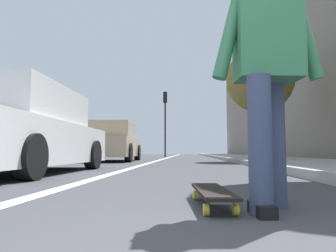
# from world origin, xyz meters

# --- Properties ---
(ground_plane) EXTENTS (80.00, 80.00, 0.00)m
(ground_plane) POSITION_xyz_m (10.00, 0.00, 0.00)
(ground_plane) COLOR #38383D
(lane_stripe_white) EXTENTS (52.00, 0.16, 0.01)m
(lane_stripe_white) POSITION_xyz_m (20.00, 1.23, 0.00)
(lane_stripe_white) COLOR silver
(lane_stripe_white) RESTS_ON ground
(sidewalk_curb) EXTENTS (52.00, 3.20, 0.13)m
(sidewalk_curb) POSITION_xyz_m (18.00, -3.21, 0.07)
(sidewalk_curb) COLOR #9E9B93
(sidewalk_curb) RESTS_ON ground
(building_facade) EXTENTS (40.00, 1.20, 9.43)m
(building_facade) POSITION_xyz_m (22.00, -5.89, 4.71)
(building_facade) COLOR gray
(building_facade) RESTS_ON ground
(skateboard) EXTENTS (0.85, 0.27, 0.11)m
(skateboard) POSITION_xyz_m (1.58, -0.20, 0.09)
(skateboard) COLOR yellow
(skateboard) RESTS_ON ground
(skater_person) EXTENTS (0.48, 0.72, 1.64)m
(skater_person) POSITION_xyz_m (1.43, -0.55, 0.94)
(skater_person) COLOR #384260
(skater_person) RESTS_ON ground
(parked_car_near) EXTENTS (4.35, 1.90, 1.46)m
(parked_car_near) POSITION_xyz_m (4.62, 2.81, 0.69)
(parked_car_near) COLOR silver
(parked_car_near) RESTS_ON ground
(parked_car_mid) EXTENTS (4.46, 2.15, 1.50)m
(parked_car_mid) POSITION_xyz_m (11.60, 2.99, 0.73)
(parked_car_mid) COLOR tan
(parked_car_mid) RESTS_ON ground
(traffic_light) EXTENTS (0.33, 0.28, 4.76)m
(traffic_light) POSITION_xyz_m (22.08, 1.63, 3.26)
(traffic_light) COLOR #2D2D2D
(traffic_light) RESTS_ON ground
(street_tree_mid) EXTENTS (2.57, 2.57, 4.43)m
(street_tree_mid) POSITION_xyz_m (11.44, -2.81, 3.14)
(street_tree_mid) COLOR brown
(street_tree_mid) RESTS_ON ground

